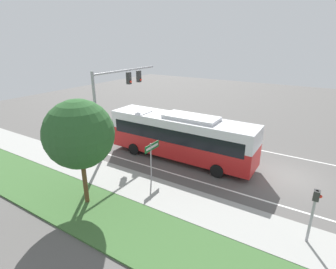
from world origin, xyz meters
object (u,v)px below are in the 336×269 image
at_px(signal_gantry, 116,94).
at_px(pedestrian_signal, 314,208).
at_px(street_sign, 152,154).
at_px(bus, 181,135).

bearing_deg(signal_gantry, pedestrian_signal, -102.51).
relative_size(signal_gantry, street_sign, 2.76).
bearing_deg(street_sign, pedestrian_signal, -96.63).
relative_size(signal_gantry, pedestrian_signal, 2.57).
bearing_deg(signal_gantry, street_sign, -113.51).
xyz_separation_m(bus, pedestrian_signal, (-4.72, -9.08, -0.07)).
relative_size(bus, signal_gantry, 1.61).
distance_m(signal_gantry, street_sign, 5.73).
xyz_separation_m(pedestrian_signal, street_sign, (1.06, 9.10, -0.05)).
relative_size(bus, pedestrian_signal, 4.15).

